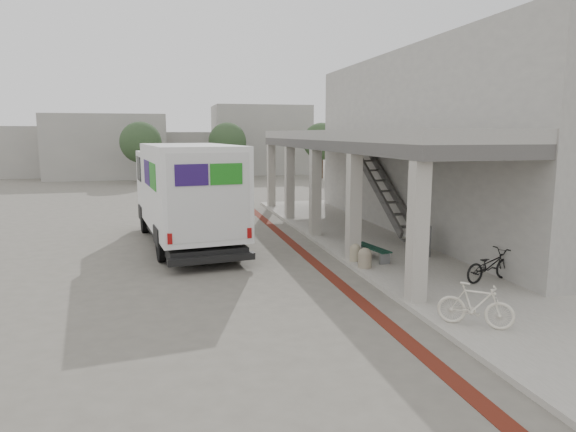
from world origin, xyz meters
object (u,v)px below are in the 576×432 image
object	(u,v)px
fedex_truck	(185,192)
utility_cabinet	(420,241)
bicycle_black	(489,265)
bicycle_cream	(476,305)
bench	(372,250)

from	to	relation	value
fedex_truck	utility_cabinet	distance (m)	8.13
utility_cabinet	bicycle_black	distance (m)	3.00
bicycle_black	bicycle_cream	world-z (taller)	bicycle_cream
fedex_truck	utility_cabinet	size ratio (longest dim) A/B	8.83
bicycle_black	bicycle_cream	size ratio (longest dim) A/B	1.08
bicycle_black	bicycle_cream	bearing A→B (deg)	126.40
bicycle_black	fedex_truck	bearing A→B (deg)	32.27
utility_cabinet	bicycle_cream	world-z (taller)	utility_cabinet
bench	bicycle_cream	distance (m)	5.64
bench	bicycle_cream	size ratio (longest dim) A/B	1.12
bench	utility_cabinet	distance (m)	1.62
utility_cabinet	bicycle_cream	xyz separation A→B (m)	(-1.80, -5.69, -0.04)
bench	fedex_truck	bearing A→B (deg)	132.75
fedex_truck	bench	xyz separation A→B (m)	(5.36, -4.03, -1.50)
bench	bicycle_cream	xyz separation A→B (m)	(-0.19, -5.64, 0.17)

